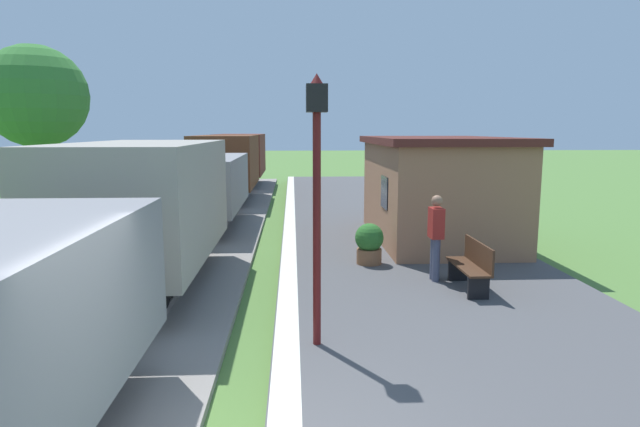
% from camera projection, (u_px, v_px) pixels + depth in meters
% --- Properties ---
extents(freight_train, '(2.50, 32.60, 2.72)m').
position_uv_depth(freight_train, '(205.00, 180.00, 17.69)').
color(freight_train, gray).
rests_on(freight_train, rail_near).
extents(station_hut, '(3.50, 5.80, 2.78)m').
position_uv_depth(station_hut, '(436.00, 188.00, 14.56)').
color(station_hut, '#9E6B4C').
rests_on(station_hut, platform_slab).
extents(bench_near_hut, '(0.42, 1.50, 0.91)m').
position_uv_depth(bench_near_hut, '(472.00, 265.00, 10.04)').
color(bench_near_hut, '#422819').
rests_on(bench_near_hut, platform_slab).
extents(bench_down_platform, '(0.42, 1.50, 0.91)m').
position_uv_depth(bench_down_platform, '(388.00, 202.00, 18.75)').
color(bench_down_platform, '#422819').
rests_on(bench_down_platform, platform_slab).
extents(person_waiting, '(0.25, 0.39, 1.71)m').
position_uv_depth(person_waiting, '(436.00, 234.00, 10.59)').
color(person_waiting, '#474C66').
rests_on(person_waiting, platform_slab).
extents(potted_planter, '(0.64, 0.64, 0.92)m').
position_uv_depth(potted_planter, '(369.00, 243.00, 11.98)').
color(potted_planter, brown).
rests_on(potted_planter, platform_slab).
extents(lamp_post_near, '(0.28, 0.28, 3.70)m').
position_uv_depth(lamp_post_near, '(317.00, 162.00, 7.14)').
color(lamp_post_near, '#591414').
rests_on(lamp_post_near, platform_slab).
extents(tree_field_left, '(3.84, 3.84, 6.39)m').
position_uv_depth(tree_field_left, '(36.00, 97.00, 20.23)').
color(tree_field_left, '#4C3823').
rests_on(tree_field_left, ground).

